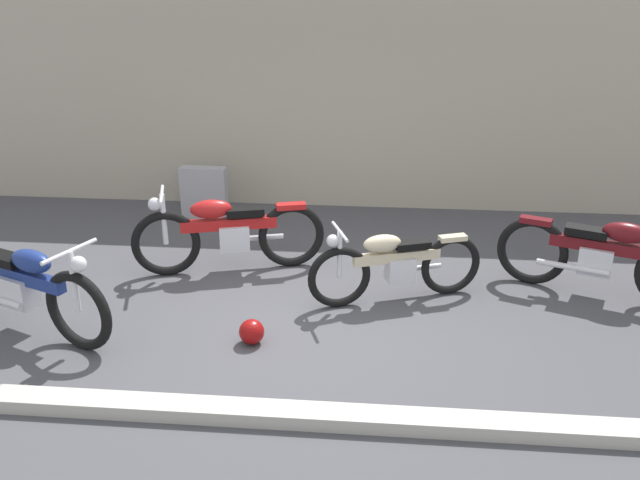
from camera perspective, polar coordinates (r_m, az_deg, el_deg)
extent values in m
plane|color=#47474C|center=(6.91, -1.27, -7.03)|extent=(40.00, 40.00, 0.00)
cube|color=#B2A893|center=(9.99, 1.12, 11.10)|extent=(18.00, 0.30, 2.92)
cube|color=#B7B2A8|center=(5.57, -3.13, -14.28)|extent=(18.00, 0.24, 0.12)
cube|color=#9E9EA3|center=(9.77, -9.59, 3.90)|extent=(0.65, 0.22, 0.73)
sphere|color=maroon|center=(6.57, -5.70, -7.60)|extent=(0.24, 0.24, 0.24)
torus|color=black|center=(7.10, 1.62, -3.11)|extent=(0.66, 0.30, 0.67)
torus|color=black|center=(7.52, 10.81, -2.06)|extent=(0.66, 0.30, 0.67)
cube|color=silver|center=(7.29, 6.69, -2.41)|extent=(0.34, 0.27, 0.26)
cube|color=beige|center=(7.22, 6.40, -1.38)|extent=(0.92, 0.40, 0.11)
ellipsoid|color=beige|center=(7.10, 5.20, -0.28)|extent=(0.44, 0.31, 0.18)
cube|color=black|center=(7.23, 7.68, -0.37)|extent=(0.40, 0.28, 0.07)
cube|color=beige|center=(7.40, 10.98, 0.17)|extent=(0.32, 0.20, 0.06)
cylinder|color=silver|center=(7.00, 1.64, -1.23)|extent=(0.05, 0.05, 0.51)
cylinder|color=silver|center=(6.90, 1.66, 0.71)|extent=(0.21, 0.52, 0.03)
sphere|color=silver|center=(6.92, 1.06, -0.06)|extent=(0.13, 0.13, 0.13)
cylinder|color=silver|center=(7.48, 7.70, -2.37)|extent=(0.63, 0.27, 0.06)
torus|color=black|center=(6.70, -19.44, -5.57)|extent=(0.76, 0.39, 0.79)
cube|color=silver|center=(7.25, -23.73, -3.90)|extent=(0.40, 0.33, 0.30)
cube|color=navy|center=(7.14, -23.67, -2.75)|extent=(1.06, 0.53, 0.13)
ellipsoid|color=navy|center=(6.92, -22.89, -1.63)|extent=(0.52, 0.38, 0.22)
cube|color=black|center=(7.23, -24.81, -1.41)|extent=(0.47, 0.35, 0.09)
cylinder|color=silver|center=(6.57, -19.76, -3.27)|extent=(0.06, 0.06, 0.59)
cylinder|color=silver|center=(6.46, -20.10, -0.89)|extent=(0.28, 0.59, 0.04)
sphere|color=silver|center=(6.44, -19.45, -1.92)|extent=(0.15, 0.15, 0.15)
torus|color=black|center=(8.00, -12.68, -0.30)|extent=(0.78, 0.30, 0.78)
torus|color=black|center=(8.05, -2.40, 0.39)|extent=(0.78, 0.30, 0.78)
cube|color=silver|center=(7.98, -7.15, 0.21)|extent=(0.39, 0.30, 0.30)
cube|color=#B21919|center=(7.92, -7.59, 1.34)|extent=(1.08, 0.39, 0.13)
ellipsoid|color=#B21919|center=(7.85, -9.06, 2.56)|extent=(0.51, 0.33, 0.21)
cube|color=black|center=(7.88, -6.24, 2.37)|extent=(0.46, 0.30, 0.09)
cube|color=#B21919|center=(7.92, -2.44, 2.83)|extent=(0.36, 0.21, 0.06)
cylinder|color=silver|center=(7.89, -12.85, 1.67)|extent=(0.06, 0.06, 0.59)
cylinder|color=silver|center=(7.80, -13.03, 3.70)|extent=(0.20, 0.61, 0.04)
sphere|color=silver|center=(7.84, -13.59, 2.91)|extent=(0.15, 0.15, 0.15)
cylinder|color=silver|center=(8.14, -5.68, 0.16)|extent=(0.74, 0.26, 0.06)
torus|color=black|center=(7.96, 17.22, -0.90)|extent=(0.76, 0.38, 0.78)
cube|color=silver|center=(7.89, 21.95, -1.58)|extent=(0.39, 0.32, 0.30)
cube|color=#590F14|center=(7.82, 22.50, -0.51)|extent=(1.05, 0.50, 0.13)
ellipsoid|color=#590F14|center=(7.75, 24.10, 0.56)|extent=(0.51, 0.37, 0.21)
cube|color=black|center=(7.79, 21.26, 0.67)|extent=(0.47, 0.34, 0.08)
cube|color=#590F14|center=(7.83, 17.51, 1.54)|extent=(0.36, 0.24, 0.06)
cylinder|color=silver|center=(7.81, 20.23, -2.15)|extent=(0.71, 0.34, 0.06)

